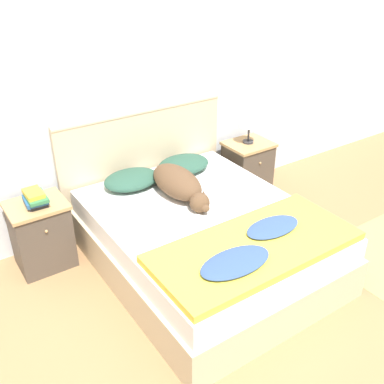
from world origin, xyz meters
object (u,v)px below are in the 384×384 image
at_px(nightstand_left, 41,234).
at_px(pillow_right, 184,164).
at_px(dog, 179,184).
at_px(book_stack, 35,198).
at_px(table_lamp, 249,121).
at_px(nightstand_right, 247,168).
at_px(pillow_left, 132,179).
at_px(bed, 205,241).

distance_m(nightstand_left, pillow_right, 1.37).
height_order(dog, book_stack, dog).
distance_m(book_stack, table_lamp, 2.15).
xyz_separation_m(book_stack, table_lamp, (2.14, 0.02, 0.17)).
height_order(nightstand_right, table_lamp, table_lamp).
bearing_deg(pillow_left, dog, -55.75).
height_order(bed, pillow_left, pillow_left).
distance_m(bed, pillow_left, 0.83).
xyz_separation_m(bed, book_stack, (-1.07, 0.75, 0.38)).
relative_size(pillow_right, book_stack, 2.02).
bearing_deg(dog, bed, -87.01).
xyz_separation_m(pillow_left, table_lamp, (1.34, 0.05, 0.23)).
distance_m(bed, table_lamp, 1.43).
bearing_deg(nightstand_right, nightstand_left, 180.00).
height_order(nightstand_right, pillow_right, pillow_right).
relative_size(nightstand_left, table_lamp, 1.89).
distance_m(pillow_left, table_lamp, 1.36).
relative_size(pillow_right, dog, 0.59).
height_order(nightstand_left, pillow_right, pillow_right).
bearing_deg(nightstand_left, dog, -20.90).
bearing_deg(pillow_left, bed, -69.77).
bearing_deg(pillow_left, nightstand_right, 1.73).
height_order(bed, dog, dog).
bearing_deg(dog, nightstand_left, 159.10).
height_order(bed, table_lamp, table_lamp).
relative_size(pillow_right, table_lamp, 1.61).
relative_size(bed, dog, 2.34).
bearing_deg(dog, pillow_right, 51.91).
relative_size(pillow_left, pillow_right, 1.00).
bearing_deg(nightstand_left, pillow_left, -2.86).
relative_size(bed, pillow_left, 3.94).
bearing_deg(pillow_right, bed, -110.23).
bearing_deg(dog, table_lamp, 20.85).
bearing_deg(table_lamp, pillow_left, -177.71).
bearing_deg(bed, pillow_right, 69.77).
relative_size(pillow_left, table_lamp, 1.61).
relative_size(bed, nightstand_left, 3.34).
relative_size(nightstand_right, pillow_right, 1.18).
bearing_deg(nightstand_right, book_stack, -179.73).
height_order(bed, nightstand_right, nightstand_right).
height_order(pillow_left, book_stack, book_stack).
height_order(dog, table_lamp, table_lamp).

